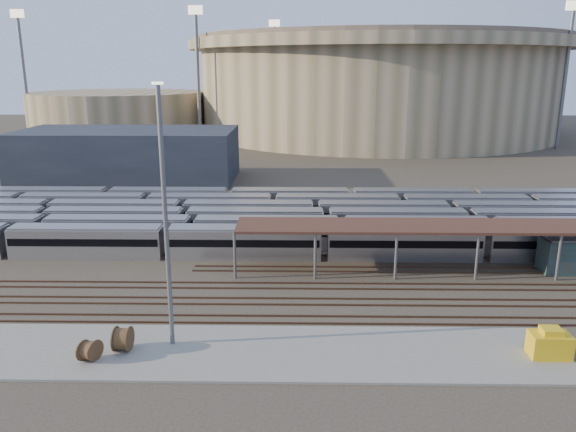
{
  "coord_description": "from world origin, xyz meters",
  "views": [
    {
      "loc": [
        -1.36,
        -55.21,
        22.09
      ],
      "look_at": [
        -2.5,
        12.0,
        4.09
      ],
      "focal_mm": 35.0,
      "sensor_mm": 36.0,
      "label": 1
    }
  ],
  "objects_px": {
    "yellow_equipment": "(550,345)",
    "cable_reel_east": "(123,339)",
    "cable_reel_west": "(90,350)",
    "yard_light_pole": "(165,220)"
  },
  "relations": [
    {
      "from": "cable_reel_east",
      "to": "yard_light_pole",
      "type": "xyz_separation_m",
      "value": [
        3.66,
        1.23,
        9.48
      ]
    },
    {
      "from": "cable_reel_west",
      "to": "yellow_equipment",
      "type": "distance_m",
      "value": 35.54
    },
    {
      "from": "yellow_equipment",
      "to": "cable_reel_east",
      "type": "bearing_deg",
      "value": -179.22
    },
    {
      "from": "cable_reel_west",
      "to": "yard_light_pole",
      "type": "bearing_deg",
      "value": 26.34
    },
    {
      "from": "cable_reel_east",
      "to": "yard_light_pole",
      "type": "height_order",
      "value": "yard_light_pole"
    },
    {
      "from": "cable_reel_west",
      "to": "yellow_equipment",
      "type": "relative_size",
      "value": 0.55
    },
    {
      "from": "cable_reel_west",
      "to": "cable_reel_east",
      "type": "xyz_separation_m",
      "value": [
        2.07,
        1.6,
        0.17
      ]
    },
    {
      "from": "cable_reel_west",
      "to": "yellow_equipment",
      "type": "bearing_deg",
      "value": 2.03
    },
    {
      "from": "cable_reel_east",
      "to": "yellow_equipment",
      "type": "xyz_separation_m",
      "value": [
        33.45,
        -0.34,
        -0.06
      ]
    },
    {
      "from": "cable_reel_east",
      "to": "yellow_equipment",
      "type": "distance_m",
      "value": 33.45
    }
  ]
}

